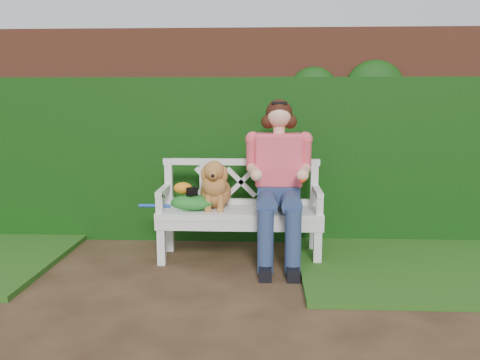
{
  "coord_description": "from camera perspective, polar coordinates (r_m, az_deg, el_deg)",
  "views": [
    {
      "loc": [
        0.78,
        -3.56,
        1.5
      ],
      "look_at": [
        0.56,
        1.03,
        0.75
      ],
      "focal_mm": 38.0,
      "sensor_mm": 36.0,
      "label": 1
    }
  ],
  "objects": [
    {
      "name": "tennis_racket",
      "position": [
        4.77,
        -6.04,
        -2.93
      ],
      "size": [
        0.73,
        0.37,
        0.03
      ],
      "primitive_type": null,
      "rotation": [
        0.0,
        0.0,
        -0.12
      ],
      "color": "silver",
      "rests_on": "garden_bench"
    },
    {
      "name": "brick_wall",
      "position": [
        5.53,
        -5.44,
        5.09
      ],
      "size": [
        10.0,
        0.3,
        2.2
      ],
      "primitive_type": "cube",
      "color": "brown",
      "rests_on": "ground"
    },
    {
      "name": "grass_right",
      "position": [
        4.97,
        21.82,
        -8.68
      ],
      "size": [
        2.6,
        2.0,
        0.05
      ],
      "primitive_type": "cube",
      "color": "#1F4515",
      "rests_on": "ground"
    },
    {
      "name": "garden_bench",
      "position": [
        4.77,
        -0.0,
        -6.06
      ],
      "size": [
        1.62,
        0.72,
        0.48
      ],
      "primitive_type": null,
      "rotation": [
        0.0,
        0.0,
        -0.08
      ],
      "color": "white",
      "rests_on": "ground"
    },
    {
      "name": "seated_woman",
      "position": [
        4.64,
        4.35,
        -0.07
      ],
      "size": [
        0.85,
        0.99,
        1.5
      ],
      "primitive_type": null,
      "rotation": [
        0.0,
        0.0,
        0.29
      ],
      "color": "#CE2343",
      "rests_on": "ground"
    },
    {
      "name": "green_bag",
      "position": [
        4.69,
        -5.35,
        -2.46
      ],
      "size": [
        0.5,
        0.45,
        0.14
      ],
      "primitive_type": null,
      "rotation": [
        0.0,
        0.0,
        0.42
      ],
      "color": "#1C7624",
      "rests_on": "garden_bench"
    },
    {
      "name": "baseball_glove",
      "position": [
        4.71,
        -6.42,
        -0.91
      ],
      "size": [
        0.19,
        0.16,
        0.11
      ],
      "primitive_type": "ellipsoid",
      "rotation": [
        0.0,
        0.0,
        -0.21
      ],
      "color": "orange",
      "rests_on": "green_bag"
    },
    {
      "name": "ground",
      "position": [
        3.95,
        -9.18,
        -13.21
      ],
      "size": [
        60.0,
        60.0,
        0.0
      ],
      "primitive_type": "plane",
      "color": "#312013"
    },
    {
      "name": "camera_item",
      "position": [
        4.66,
        -5.44,
        -1.23
      ],
      "size": [
        0.12,
        0.1,
        0.07
      ],
      "primitive_type": "cube",
      "rotation": [
        0.0,
        0.0,
        0.23
      ],
      "color": "black",
      "rests_on": "green_bag"
    },
    {
      "name": "dog",
      "position": [
        4.69,
        -2.78,
        -0.41
      ],
      "size": [
        0.38,
        0.47,
        0.47
      ],
      "primitive_type": null,
      "rotation": [
        0.0,
        0.0,
        -0.17
      ],
      "color": "#986739",
      "rests_on": "garden_bench"
    },
    {
      "name": "ivy_hedge",
      "position": [
        5.34,
        -5.73,
        2.24
      ],
      "size": [
        10.0,
        0.18,
        1.7
      ],
      "primitive_type": "cube",
      "color": "#16490F",
      "rests_on": "ground"
    }
  ]
}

